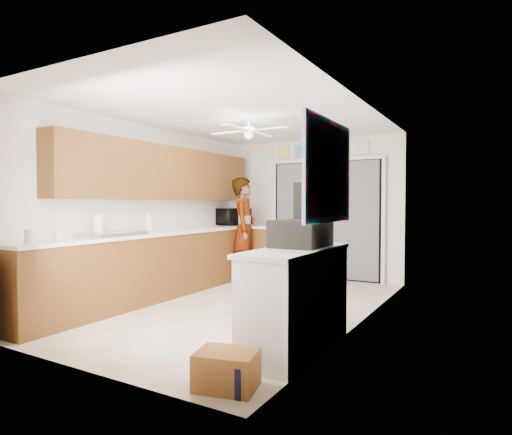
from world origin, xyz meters
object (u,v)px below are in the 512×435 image
at_px(microwave, 234,217).
at_px(navy_crate, 227,374).
at_px(man, 244,229).
at_px(soap_bottle, 149,221).
at_px(cardboard_box, 227,370).
at_px(paper_towel_roll, 98,225).
at_px(suitcase, 301,233).
at_px(dog, 287,293).

bearing_deg(microwave, navy_crate, -135.12).
relative_size(microwave, man, 0.31).
height_order(soap_bottle, cardboard_box, soap_bottle).
bearing_deg(paper_towel_roll, man, 78.54).
relative_size(soap_bottle, suitcase, 0.53).
relative_size(soap_bottle, man, 0.17).
bearing_deg(microwave, man, -115.26).
height_order(cardboard_box, dog, dog).
distance_m(suitcase, dog, 1.52).
distance_m(paper_towel_roll, dog, 2.53).
distance_m(microwave, dog, 2.84).
distance_m(cardboard_box, man, 4.39).
xyz_separation_m(navy_crate, man, (-2.15, 3.75, 0.79)).
height_order(soap_bottle, navy_crate, soap_bottle).
bearing_deg(navy_crate, paper_towel_roll, 157.67).
height_order(soap_bottle, paper_towel_roll, soap_bottle).
xyz_separation_m(microwave, cardboard_box, (2.58, -4.08, -0.96)).
distance_m(cardboard_box, dog, 2.33).
distance_m(microwave, navy_crate, 4.93).
height_order(microwave, dog, microwave).
xyz_separation_m(cardboard_box, dog, (-0.59, 2.25, 0.09)).
distance_m(soap_bottle, dog, 2.23).
relative_size(microwave, navy_crate, 1.56).
xyz_separation_m(soap_bottle, navy_crate, (2.62, -1.93, -0.99)).
distance_m(suitcase, cardboard_box, 1.49).
bearing_deg(cardboard_box, soap_bottle, 143.70).
bearing_deg(paper_towel_roll, soap_bottle, 85.51).
bearing_deg(navy_crate, soap_bottle, 143.70).
relative_size(suitcase, dog, 1.02).
xyz_separation_m(paper_towel_roll, cardboard_box, (2.69, -1.10, -0.94)).
distance_m(suitcase, man, 3.41).
xyz_separation_m(soap_bottle, dog, (2.03, 0.32, -0.87)).
bearing_deg(navy_crate, man, 119.83).
bearing_deg(suitcase, man, 129.71).
relative_size(paper_towel_roll, suitcase, 0.47).
height_order(paper_towel_roll, suitcase, paper_towel_roll).
height_order(paper_towel_roll, man, man).
relative_size(soap_bottle, paper_towel_roll, 1.13).
xyz_separation_m(microwave, navy_crate, (2.58, -4.08, -0.99)).
relative_size(soap_bottle, dog, 0.54).
bearing_deg(man, paper_towel_roll, 146.70).
bearing_deg(navy_crate, dog, 104.79).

